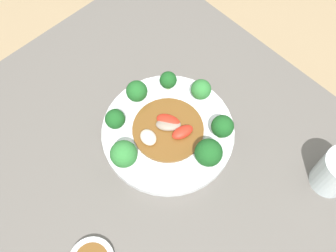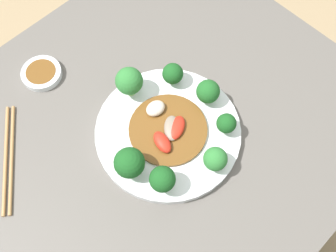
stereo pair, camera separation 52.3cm
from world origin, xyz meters
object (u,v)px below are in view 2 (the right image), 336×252
(broccoli_southeast, at_px, (226,124))
(chopsticks, at_px, (9,158))
(broccoli_northeast, at_px, (173,74))
(broccoli_southwest, at_px, (162,179))
(plate, at_px, (168,132))
(sauce_dish, at_px, (42,73))
(broccoli_west, at_px, (129,163))
(stirfry_center, at_px, (167,128))
(broccoli_east, at_px, (208,92))
(broccoli_north, at_px, (129,81))
(broccoli_south, at_px, (216,158))

(broccoli_southeast, bearing_deg, chopsticks, 142.86)
(broccoli_northeast, xyz_separation_m, chopsticks, (-0.36, 0.11, -0.04))
(broccoli_southwest, bearing_deg, plate, 40.49)
(broccoli_northeast, bearing_deg, sauce_dish, 130.11)
(broccoli_west, xyz_separation_m, stirfry_center, (0.11, 0.01, -0.03))
(broccoli_northeast, height_order, sauce_dish, broccoli_northeast)
(broccoli_southeast, height_order, chopsticks, broccoli_southeast)
(broccoli_west, distance_m, broccoli_northeast, 0.22)
(plate, distance_m, broccoli_east, 0.12)
(broccoli_west, relative_size, broccoli_north, 0.95)
(broccoli_east, distance_m, chopsticks, 0.43)
(broccoli_south, xyz_separation_m, broccoli_west, (-0.13, 0.11, 0.01))
(broccoli_south, relative_size, broccoli_west, 0.78)
(broccoli_west, height_order, sauce_dish, broccoli_west)
(stirfry_center, bearing_deg, broccoli_south, -82.30)
(broccoli_southeast, distance_m, stirfry_center, 0.12)
(broccoli_east, height_order, broccoli_northeast, broccoli_east)
(broccoli_east, bearing_deg, chopsticks, 153.05)
(broccoli_south, height_order, broccoli_southeast, broccoli_south)
(broccoli_southeast, bearing_deg, broccoli_west, 160.23)
(broccoli_northeast, bearing_deg, stirfry_center, -140.29)
(broccoli_southeast, distance_m, broccoli_northeast, 0.16)
(broccoli_south, height_order, chopsticks, broccoli_south)
(broccoli_north, bearing_deg, plate, -93.15)
(stirfry_center, xyz_separation_m, sauce_dish, (-0.10, 0.30, -0.02))
(broccoli_southwest, bearing_deg, broccoli_southeast, -1.27)
(broccoli_southwest, bearing_deg, broccoli_east, 19.52)
(broccoli_east, xyz_separation_m, stirfry_center, (-0.11, 0.01, -0.02))
(plate, height_order, broccoli_northeast, broccoli_northeast)
(plate, height_order, broccoli_southwest, broccoli_southwest)
(broccoli_south, height_order, stirfry_center, broccoli_south)
(broccoli_east, relative_size, chopsticks, 0.29)
(broccoli_southeast, bearing_deg, sauce_dish, 115.70)
(broccoli_south, relative_size, broccoli_southwest, 0.83)
(broccoli_southeast, relative_size, sauce_dish, 0.57)
(broccoli_southeast, height_order, broccoli_east, broccoli_east)
(broccoli_west, relative_size, broccoli_southeast, 1.40)
(broccoli_southwest, xyz_separation_m, broccoli_east, (0.20, 0.07, -0.01))
(stirfry_center, bearing_deg, broccoli_north, 86.47)
(broccoli_south, xyz_separation_m, broccoli_southwest, (-0.10, 0.04, 0.01))
(broccoli_west, distance_m, chopsticks, 0.26)
(broccoli_north, height_order, stirfry_center, broccoli_north)
(plate, distance_m, broccoli_northeast, 0.12)
(broccoli_southwest, xyz_separation_m, sauce_dish, (-0.01, 0.38, -0.05))
(plate, relative_size, broccoli_west, 4.27)
(broccoli_east, xyz_separation_m, chopsticks, (-0.38, 0.19, -0.05))
(broccoli_south, bearing_deg, plate, 97.47)
(broccoli_west, xyz_separation_m, chopsticks, (-0.16, 0.20, -0.05))
(broccoli_southwest, height_order, chopsticks, broccoli_southwest)
(broccoli_northeast, relative_size, stirfry_center, 0.33)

